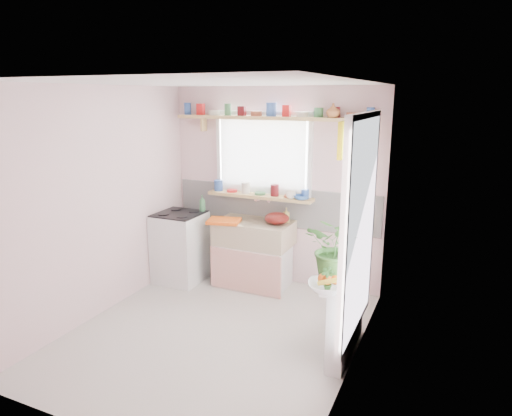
% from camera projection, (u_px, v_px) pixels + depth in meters
% --- Properties ---
extents(room, '(3.20, 3.20, 3.20)m').
position_uv_depth(room, '(306.00, 193.00, 4.87)').
color(room, beige).
rests_on(room, ground).
extents(sink_unit, '(0.95, 0.65, 1.11)m').
position_uv_depth(sink_unit, '(254.00, 253.00, 5.81)').
color(sink_unit, white).
rests_on(sink_unit, ground).
extents(cooker, '(0.58, 0.58, 0.93)m').
position_uv_depth(cooker, '(180.00, 247.00, 5.96)').
color(cooker, white).
rests_on(cooker, ground).
extents(radiator_ledge, '(0.22, 0.95, 0.78)m').
position_uv_depth(radiator_ledge, '(346.00, 314.00, 4.27)').
color(radiator_ledge, white).
rests_on(radiator_ledge, ground).
extents(windowsill, '(1.40, 0.22, 0.04)m').
position_uv_depth(windowsill, '(260.00, 196.00, 5.80)').
color(windowsill, tan).
rests_on(windowsill, room).
extents(pine_shelf, '(2.52, 0.24, 0.04)m').
position_uv_depth(pine_shelf, '(271.00, 118.00, 5.50)').
color(pine_shelf, tan).
rests_on(pine_shelf, room).
extents(shelf_crockery, '(2.47, 0.11, 0.12)m').
position_uv_depth(shelf_crockery, '(270.00, 112.00, 5.49)').
color(shelf_crockery, '#3359A5').
rests_on(shelf_crockery, pine_shelf).
extents(sill_crockery, '(1.35, 0.11, 0.12)m').
position_uv_depth(sill_crockery, '(259.00, 190.00, 5.79)').
color(sill_crockery, '#3359A5').
rests_on(sill_crockery, windowsill).
extents(dish_tray, '(0.45, 0.38, 0.04)m').
position_uv_depth(dish_tray, '(224.00, 221.00, 5.66)').
color(dish_tray, orange).
rests_on(dish_tray, sink_unit).
extents(colander, '(0.32, 0.32, 0.14)m').
position_uv_depth(colander, '(277.00, 218.00, 5.60)').
color(colander, '#54110E').
rests_on(colander, sink_unit).
extents(jade_plant, '(0.65, 0.62, 0.58)m').
position_uv_depth(jade_plant, '(337.00, 249.00, 4.04)').
color(jade_plant, '#336227').
rests_on(jade_plant, radiator_ledge).
extents(fruit_bowl, '(0.40, 0.40, 0.08)m').
position_uv_depth(fruit_bowl, '(327.00, 287.00, 3.85)').
color(fruit_bowl, silver).
rests_on(fruit_bowl, radiator_ledge).
extents(herb_pot, '(0.13, 0.11, 0.22)m').
position_uv_depth(herb_pot, '(327.00, 279.00, 3.83)').
color(herb_pot, '#2D6026').
rests_on(herb_pot, radiator_ledge).
extents(soap_bottle_sink, '(0.11, 0.11, 0.18)m').
position_uv_depth(soap_bottle_sink, '(286.00, 215.00, 5.66)').
color(soap_bottle_sink, '#DBC661').
rests_on(soap_bottle_sink, sink_unit).
extents(sill_cup, '(0.15, 0.15, 0.09)m').
position_uv_depth(sill_cup, '(291.00, 195.00, 5.56)').
color(sill_cup, white).
rests_on(sill_cup, windowsill).
extents(sill_bowl, '(0.19, 0.19, 0.06)m').
position_uv_depth(sill_bowl, '(301.00, 197.00, 5.51)').
color(sill_bowl, '#3565AE').
rests_on(sill_bowl, windowsill).
extents(shelf_vase, '(0.17, 0.17, 0.16)m').
position_uv_depth(shelf_vase, '(333.00, 111.00, 5.11)').
color(shelf_vase, '#AC6734').
rests_on(shelf_vase, pine_shelf).
extents(cooker_bottle, '(0.10, 0.10, 0.21)m').
position_uv_depth(cooker_bottle, '(202.00, 203.00, 5.94)').
color(cooker_bottle, '#3E7C4C').
rests_on(cooker_bottle, cooker).
extents(fruit, '(0.20, 0.14, 0.10)m').
position_uv_depth(fruit, '(328.00, 280.00, 3.84)').
color(fruit, '#E15B12').
rests_on(fruit, fruit_bowl).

